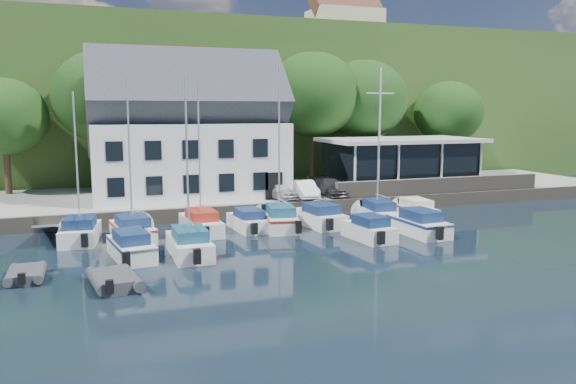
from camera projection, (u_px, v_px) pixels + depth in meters
name	position (u px, v px, depth m)	size (l,w,h in m)	color
ground	(371.00, 252.00, 29.91)	(180.00, 180.00, 0.00)	black
quay	(273.00, 196.00, 46.20)	(60.00, 13.00, 1.00)	gray
quay_face	(300.00, 209.00, 40.12)	(60.00, 0.30, 1.00)	#60584C
hillside	(186.00, 107.00, 86.74)	(160.00, 75.00, 16.00)	#2C481B
field_patch	(225.00, 59.00, 95.62)	(50.00, 30.00, 0.30)	olive
farmhouse	(344.00, 24.00, 82.72)	(10.40, 7.00, 8.20)	beige
harbor_building	(188.00, 139.00, 42.31)	(14.40, 8.20, 8.70)	white
club_pavilion	(401.00, 162.00, 47.98)	(13.20, 7.20, 4.10)	black
seawall	(441.00, 185.00, 44.21)	(18.00, 0.50, 1.20)	#60584C
gangway	(49.00, 238.00, 33.01)	(1.20, 6.00, 1.40)	silver
car_silver	(279.00, 191.00, 41.23)	(1.44, 3.59, 1.22)	silver
car_white	(305.00, 189.00, 41.71)	(1.37, 3.93, 1.30)	silver
car_dgrey	(329.00, 187.00, 43.04)	(1.84, 4.53, 1.31)	#28282D
car_blue	(355.00, 185.00, 44.54)	(1.42, 3.61, 1.23)	navy
flagpole	(380.00, 131.00, 43.61)	(2.33, 0.20, 9.70)	white
tree_0	(5.00, 136.00, 43.21)	(6.54, 6.54, 8.94)	black
tree_1	(106.00, 121.00, 45.36)	(8.23, 8.23, 11.25)	black
tree_2	(229.00, 121.00, 48.60)	(8.10, 8.10, 11.07)	black
tree_3	(313.00, 117.00, 51.34)	(8.58, 8.58, 11.72)	black
tree_4	(364.00, 119.00, 53.27)	(8.17, 8.17, 11.17)	black
tree_5	(448.00, 128.00, 56.08)	(6.83, 6.83, 9.33)	black
boat_r1_0	(77.00, 162.00, 31.40)	(2.09, 5.58, 9.20)	white
boat_r1_1	(130.00, 164.00, 32.06)	(2.08, 6.09, 8.91)	white
boat_r1_2	(199.00, 160.00, 33.90)	(1.97, 6.73, 9.04)	white
boat_r1_3	(248.00, 219.00, 35.30)	(1.83, 5.59, 1.37)	white
boat_r1_4	(279.00, 154.00, 35.03)	(1.99, 6.62, 9.50)	white
boat_r1_5	(320.00, 214.00, 36.47)	(2.17, 6.09, 1.51)	white
boat_r1_6	(378.00, 153.00, 37.15)	(1.92, 6.17, 9.27)	white
boat_r1_7	(414.00, 208.00, 39.16)	(1.91, 6.01, 1.39)	white
boat_r2_0	(131.00, 244.00, 28.48)	(1.86, 5.93, 1.48)	white
boat_r2_1	(187.00, 166.00, 28.44)	(2.03, 6.37, 9.30)	white
boat_r2_3	(369.00, 227.00, 32.57)	(1.88, 5.06, 1.48)	white
boat_r2_4	(418.00, 222.00, 34.00)	(2.07, 6.38, 1.56)	white
dinghy_0	(26.00, 272.00, 24.97)	(1.66, 2.76, 0.64)	#36363B
dinghy_1	(114.00, 278.00, 23.95)	(1.98, 3.30, 0.77)	#36363B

